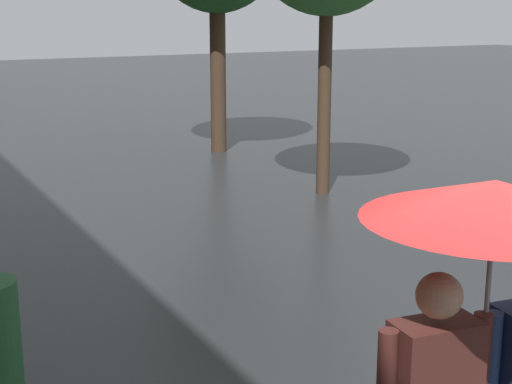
% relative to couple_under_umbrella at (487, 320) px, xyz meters
% --- Properties ---
extents(couple_under_umbrella, '(1.20, 1.20, 2.09)m').
position_rel_couple_under_umbrella_xyz_m(couple_under_umbrella, '(0.00, 0.00, 0.00)').
color(couple_under_umbrella, '#1E233D').
rests_on(couple_under_umbrella, ground).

